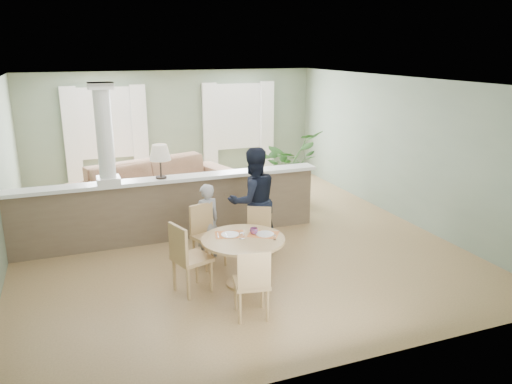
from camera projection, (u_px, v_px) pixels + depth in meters
name	position (u px, v px, depth m)	size (l,w,h in m)	color
ground	(226.00, 236.00, 8.82)	(8.00, 8.00, 0.00)	tan
room_shell	(212.00, 129.00, 8.87)	(7.02, 8.02, 2.71)	gray
pony_wall	(166.00, 201.00, 8.47)	(5.32, 0.38, 2.70)	#736049
sofa	(157.00, 186.00, 10.21)	(3.32, 1.30, 0.97)	#9C6E55
houseplant	(287.00, 167.00, 10.63)	(1.38, 1.19, 1.53)	#336428
dining_table	(244.00, 248.00, 6.88)	(1.15, 1.15, 0.79)	tan
chair_far_boy	(206.00, 232.00, 7.57)	(0.54, 0.54, 0.94)	tan
chair_far_man	(258.00, 233.00, 7.66)	(0.53, 0.53, 0.86)	tan
chair_near	(252.00, 281.00, 6.00)	(0.49, 0.49, 0.92)	tan
chair_side	(187.00, 255.00, 6.64)	(0.57, 0.57, 0.99)	tan
child_person	(207.00, 221.00, 7.77)	(0.44, 0.29, 1.21)	gray
man_person	(253.00, 201.00, 7.94)	(0.84, 0.65, 1.73)	black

